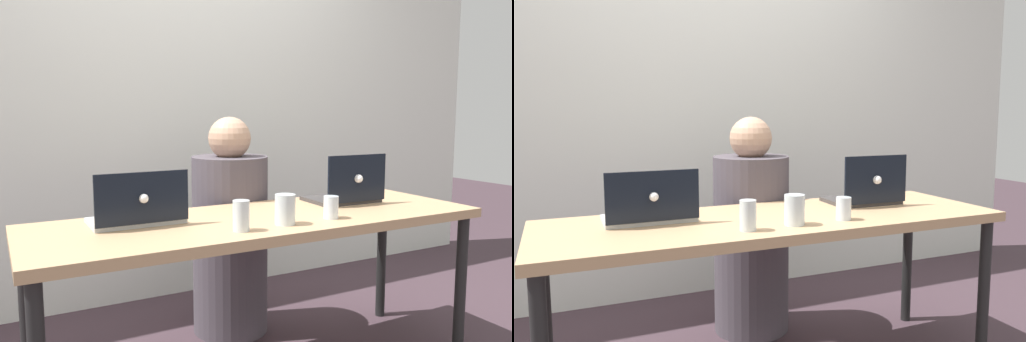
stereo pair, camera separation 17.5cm
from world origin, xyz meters
The scene contains 8 objects.
back_wall centered at (0.00, 1.17, 1.25)m, with size 4.88×0.10×2.51m, color silver.
desk centered at (0.00, 0.00, 0.64)m, with size 1.88×0.62×0.70m.
person_at_center centered at (0.08, 0.50, 0.49)m, with size 0.40×0.40×1.10m.
laptop_back_right centered at (0.49, 0.08, 0.75)m, with size 0.32×0.28×0.23m.
laptop_back_left centered at (-0.49, 0.09, 0.75)m, with size 0.35×0.24×0.21m.
water_glass_right centered at (0.22, -0.17, 0.74)m, with size 0.06×0.06×0.09m.
water_glass_center centered at (0.00, -0.17, 0.75)m, with size 0.08×0.08×0.12m.
water_glass_left centered at (-0.19, -0.19, 0.75)m, with size 0.06×0.06×0.11m.
Camera 2 is at (-0.82, -1.83, 1.13)m, focal length 35.00 mm.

